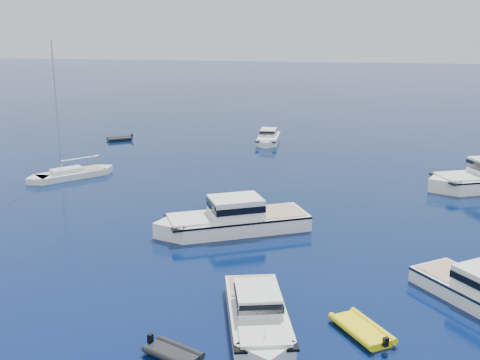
% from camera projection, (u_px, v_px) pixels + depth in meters
% --- Properties ---
extents(motor_cruiser_near, '(5.28, 10.12, 2.54)m').
position_uv_depth(motor_cruiser_near, '(258.00, 326.00, 30.55)').
color(motor_cruiser_near, silver).
rests_on(motor_cruiser_near, ground).
extents(motor_cruiser_centre, '(12.82, 8.95, 3.26)m').
position_uv_depth(motor_cruiser_centre, '(233.00, 230.00, 44.37)').
color(motor_cruiser_centre, white).
rests_on(motor_cruiser_centre, ground).
extents(motor_cruiser_horizon, '(2.79, 8.48, 2.21)m').
position_uv_depth(motor_cruiser_horizon, '(268.00, 142.00, 75.98)').
color(motor_cruiser_horizon, white).
rests_on(motor_cruiser_horizon, ground).
extents(sailboat_mid_l, '(8.14, 8.64, 13.86)m').
position_uv_depth(sailboat_mid_l, '(71.00, 178.00, 59.11)').
color(sailboat_mid_l, silver).
rests_on(sailboat_mid_l, ground).
extents(tender_yellow, '(3.81, 4.25, 0.95)m').
position_uv_depth(tender_yellow, '(361.00, 333.00, 29.86)').
color(tender_yellow, yellow).
rests_on(tender_yellow, ground).
extents(tender_grey_near, '(3.30, 2.72, 0.95)m').
position_uv_depth(tender_grey_near, '(173.00, 358.00, 27.70)').
color(tender_grey_near, black).
rests_on(tender_grey_near, ground).
extents(tender_grey_far, '(3.78, 3.34, 0.95)m').
position_uv_depth(tender_grey_far, '(120.00, 140.00, 77.17)').
color(tender_grey_far, black).
rests_on(tender_grey_far, ground).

